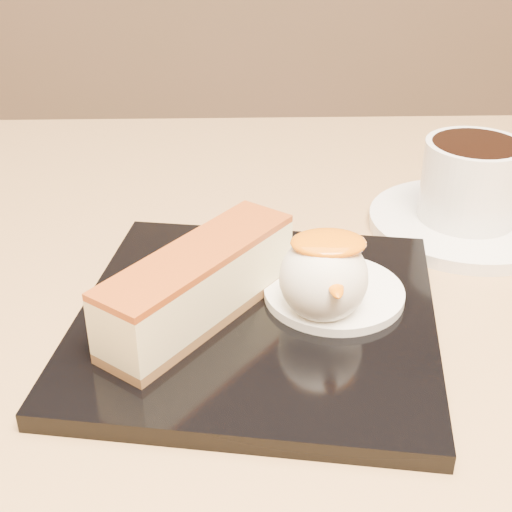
{
  "coord_description": "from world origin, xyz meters",
  "views": [
    {
      "loc": [
        0.0,
        -0.37,
        0.98
      ],
      "look_at": [
        0.01,
        0.02,
        0.76
      ],
      "focal_mm": 50.0,
      "sensor_mm": 36.0,
      "label": 1
    }
  ],
  "objects_px": {
    "table": "(241,494)",
    "saucer": "(464,222)",
    "cheesecake": "(199,284)",
    "dessert_plate": "(257,319)",
    "ice_cream_scoop": "(324,278)",
    "coffee_cup": "(473,179)"
  },
  "relations": [
    {
      "from": "table",
      "to": "saucer",
      "type": "relative_size",
      "value": 5.33
    },
    {
      "from": "cheesecake",
      "to": "saucer",
      "type": "bearing_deg",
      "value": -18.66
    },
    {
      "from": "dessert_plate",
      "to": "cheesecake",
      "type": "distance_m",
      "value": 0.05
    },
    {
      "from": "cheesecake",
      "to": "ice_cream_scoop",
      "type": "height_order",
      "value": "ice_cream_scoop"
    },
    {
      "from": "cheesecake",
      "to": "coffee_cup",
      "type": "distance_m",
      "value": 0.25
    },
    {
      "from": "dessert_plate",
      "to": "ice_cream_scoop",
      "type": "bearing_deg",
      "value": -7.13
    },
    {
      "from": "table",
      "to": "ice_cream_scoop",
      "type": "xyz_separation_m",
      "value": [
        0.05,
        -0.01,
        0.19
      ]
    },
    {
      "from": "coffee_cup",
      "to": "table",
      "type": "bearing_deg",
      "value": -164.47
    },
    {
      "from": "table",
      "to": "saucer",
      "type": "bearing_deg",
      "value": 35.08
    },
    {
      "from": "dessert_plate",
      "to": "coffee_cup",
      "type": "bearing_deg",
      "value": 37.5
    },
    {
      "from": "cheesecake",
      "to": "ice_cream_scoop",
      "type": "bearing_deg",
      "value": -52.23
    },
    {
      "from": "table",
      "to": "cheesecake",
      "type": "distance_m",
      "value": 0.19
    },
    {
      "from": "dessert_plate",
      "to": "coffee_cup",
      "type": "relative_size",
      "value": 2.21
    },
    {
      "from": "saucer",
      "to": "coffee_cup",
      "type": "distance_m",
      "value": 0.04
    },
    {
      "from": "cheesecake",
      "to": "coffee_cup",
      "type": "xyz_separation_m",
      "value": [
        0.21,
        0.14,
        0.01
      ]
    },
    {
      "from": "dessert_plate",
      "to": "cheesecake",
      "type": "height_order",
      "value": "cheesecake"
    },
    {
      "from": "saucer",
      "to": "coffee_cup",
      "type": "relative_size",
      "value": 1.51
    },
    {
      "from": "ice_cream_scoop",
      "to": "coffee_cup",
      "type": "xyz_separation_m",
      "value": [
        0.13,
        0.14,
        0.0
      ]
    },
    {
      "from": "dessert_plate",
      "to": "saucer",
      "type": "height_order",
      "value": "dessert_plate"
    },
    {
      "from": "cheesecake",
      "to": "ice_cream_scoop",
      "type": "distance_m",
      "value": 0.08
    },
    {
      "from": "cheesecake",
      "to": "saucer",
      "type": "xyz_separation_m",
      "value": [
        0.2,
        0.14,
        -0.03
      ]
    },
    {
      "from": "ice_cream_scoop",
      "to": "coffee_cup",
      "type": "relative_size",
      "value": 0.54
    }
  ]
}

